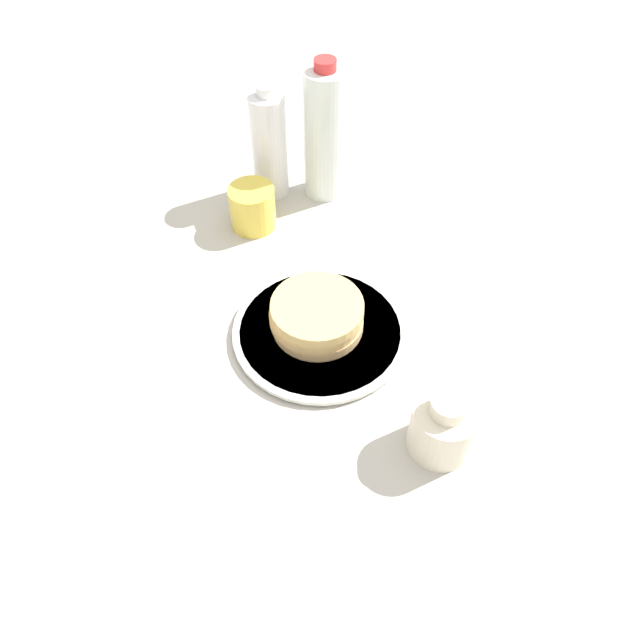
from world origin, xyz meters
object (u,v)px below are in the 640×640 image
(pancake_stack, at_px, (317,315))
(plate, at_px, (320,331))
(juice_glass, at_px, (252,207))
(water_bottle_near, at_px, (325,134))
(cream_jug, at_px, (443,427))
(water_bottle_mid, at_px, (269,145))

(pancake_stack, bearing_deg, plate, 50.24)
(juice_glass, relative_size, water_bottle_near, 0.31)
(plate, distance_m, cream_jug, 0.24)
(pancake_stack, xyz_separation_m, water_bottle_near, (-0.34, -0.04, 0.08))
(pancake_stack, distance_m, water_bottle_mid, 0.36)
(plate, distance_m, juice_glass, 0.28)
(juice_glass, height_order, cream_jug, cream_jug)
(pancake_stack, xyz_separation_m, juice_glass, (-0.23, -0.15, 0.00))
(plate, height_order, cream_jug, cream_jug)
(plate, relative_size, juice_glass, 3.29)
(water_bottle_near, bearing_deg, cream_jug, 24.43)
(pancake_stack, bearing_deg, cream_jug, 48.84)
(cream_jug, xyz_separation_m, water_bottle_near, (-0.50, -0.23, 0.08))
(water_bottle_mid, bearing_deg, plate, 23.39)
(plate, height_order, juice_glass, juice_glass)
(cream_jug, distance_m, water_bottle_mid, 0.59)
(water_bottle_near, bearing_deg, pancake_stack, 7.02)
(cream_jug, height_order, water_bottle_mid, water_bottle_mid)
(cream_jug, distance_m, water_bottle_near, 0.56)
(juice_glass, height_order, water_bottle_near, water_bottle_near)
(plate, bearing_deg, pancake_stack, -129.76)
(cream_jug, bearing_deg, plate, -131.20)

